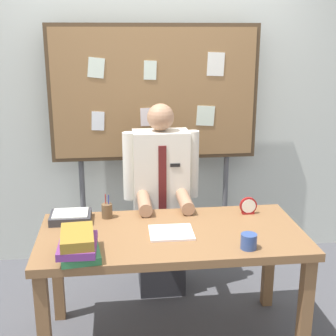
{
  "coord_description": "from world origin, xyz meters",
  "views": [
    {
      "loc": [
        -0.33,
        -2.59,
        1.93
      ],
      "look_at": [
        0.0,
        0.19,
        1.11
      ],
      "focal_mm": 49.89,
      "sensor_mm": 36.0,
      "label": 1
    }
  ],
  "objects_px": {
    "desk": "(172,246)",
    "pen_holder": "(107,211)",
    "paper_tray": "(71,217)",
    "open_notebook": "(171,232)",
    "bulletin_board": "(155,96)",
    "person": "(161,208)",
    "coffee_mug": "(249,241)",
    "desk_clock": "(248,206)",
    "book_stack": "(78,244)"
  },
  "relations": [
    {
      "from": "coffee_mug",
      "to": "pen_holder",
      "type": "height_order",
      "value": "pen_holder"
    },
    {
      "from": "book_stack",
      "to": "paper_tray",
      "type": "height_order",
      "value": "book_stack"
    },
    {
      "from": "person",
      "to": "pen_holder",
      "type": "xyz_separation_m",
      "value": [
        -0.39,
        -0.36,
        0.13
      ]
    },
    {
      "from": "desk_clock",
      "to": "paper_tray",
      "type": "xyz_separation_m",
      "value": [
        -1.17,
        0.01,
        -0.02
      ]
    },
    {
      "from": "person",
      "to": "coffee_mug",
      "type": "relative_size",
      "value": 15.84
    },
    {
      "from": "open_notebook",
      "to": "coffee_mug",
      "type": "relative_size",
      "value": 2.89
    },
    {
      "from": "desk",
      "to": "coffee_mug",
      "type": "bearing_deg",
      "value": -34.21
    },
    {
      "from": "book_stack",
      "to": "bulletin_board",
      "type": "bearing_deg",
      "value": 68.17
    },
    {
      "from": "person",
      "to": "paper_tray",
      "type": "height_order",
      "value": "person"
    },
    {
      "from": "person",
      "to": "bulletin_board",
      "type": "xyz_separation_m",
      "value": [
        0.0,
        0.46,
        0.77
      ]
    },
    {
      "from": "person",
      "to": "coffee_mug",
      "type": "bearing_deg",
      "value": -66.18
    },
    {
      "from": "desk",
      "to": "book_stack",
      "type": "distance_m",
      "value": 0.62
    },
    {
      "from": "person",
      "to": "paper_tray",
      "type": "xyz_separation_m",
      "value": [
        -0.62,
        -0.39,
        0.11
      ]
    },
    {
      "from": "pen_holder",
      "to": "paper_tray",
      "type": "distance_m",
      "value": 0.24
    },
    {
      "from": "desk",
      "to": "desk_clock",
      "type": "xyz_separation_m",
      "value": [
        0.54,
        0.24,
        0.15
      ]
    },
    {
      "from": "desk",
      "to": "pen_holder",
      "type": "height_order",
      "value": "pen_holder"
    },
    {
      "from": "book_stack",
      "to": "open_notebook",
      "type": "height_order",
      "value": "book_stack"
    },
    {
      "from": "paper_tray",
      "to": "open_notebook",
      "type": "bearing_deg",
      "value": -23.44
    },
    {
      "from": "book_stack",
      "to": "pen_holder",
      "type": "relative_size",
      "value": 1.91
    },
    {
      "from": "desk",
      "to": "book_stack",
      "type": "relative_size",
      "value": 5.26
    },
    {
      "from": "bulletin_board",
      "to": "book_stack",
      "type": "xyz_separation_m",
      "value": [
        -0.54,
        -1.35,
        -0.61
      ]
    },
    {
      "from": "desk",
      "to": "bulletin_board",
      "type": "distance_m",
      "value": 1.34
    },
    {
      "from": "desk",
      "to": "bulletin_board",
      "type": "height_order",
      "value": "bulletin_board"
    },
    {
      "from": "book_stack",
      "to": "open_notebook",
      "type": "bearing_deg",
      "value": 23.47
    },
    {
      "from": "person",
      "to": "book_stack",
      "type": "xyz_separation_m",
      "value": [
        -0.54,
        -0.89,
        0.15
      ]
    },
    {
      "from": "book_stack",
      "to": "desk_clock",
      "type": "relative_size",
      "value": 2.65
    },
    {
      "from": "person",
      "to": "bulletin_board",
      "type": "distance_m",
      "value": 0.89
    },
    {
      "from": "book_stack",
      "to": "person",
      "type": "bearing_deg",
      "value": 58.67
    },
    {
      "from": "book_stack",
      "to": "pen_holder",
      "type": "height_order",
      "value": "pen_holder"
    },
    {
      "from": "desk_clock",
      "to": "pen_holder",
      "type": "relative_size",
      "value": 0.72
    },
    {
      "from": "desk_clock",
      "to": "book_stack",
      "type": "bearing_deg",
      "value": -155.71
    },
    {
      "from": "person",
      "to": "paper_tray",
      "type": "relative_size",
      "value": 5.57
    },
    {
      "from": "bulletin_board",
      "to": "paper_tray",
      "type": "xyz_separation_m",
      "value": [
        -0.62,
        -0.85,
        -0.65
      ]
    },
    {
      "from": "desk",
      "to": "pen_holder",
      "type": "distance_m",
      "value": 0.5
    },
    {
      "from": "desk",
      "to": "book_stack",
      "type": "bearing_deg",
      "value": -154.97
    },
    {
      "from": "bulletin_board",
      "to": "pen_holder",
      "type": "xyz_separation_m",
      "value": [
        -0.39,
        -0.82,
        -0.63
      ]
    },
    {
      "from": "coffee_mug",
      "to": "book_stack",
      "type": "bearing_deg",
      "value": 178.77
    },
    {
      "from": "desk",
      "to": "open_notebook",
      "type": "xyz_separation_m",
      "value": [
        -0.01,
        -0.02,
        0.1
      ]
    },
    {
      "from": "book_stack",
      "to": "pen_holder",
      "type": "bearing_deg",
      "value": 74.26
    },
    {
      "from": "bulletin_board",
      "to": "pen_holder",
      "type": "distance_m",
      "value": 1.11
    },
    {
      "from": "open_notebook",
      "to": "coffee_mug",
      "type": "bearing_deg",
      "value": -31.88
    },
    {
      "from": "bulletin_board",
      "to": "coffee_mug",
      "type": "xyz_separation_m",
      "value": [
        0.4,
        -1.37,
        -0.64
      ]
    },
    {
      "from": "open_notebook",
      "to": "desk_clock",
      "type": "relative_size",
      "value": 2.29
    },
    {
      "from": "bulletin_board",
      "to": "desk_clock",
      "type": "distance_m",
      "value": 1.2
    },
    {
      "from": "book_stack",
      "to": "desk_clock",
      "type": "height_order",
      "value": "book_stack"
    },
    {
      "from": "desk",
      "to": "person",
      "type": "bearing_deg",
      "value": 90.0
    },
    {
      "from": "coffee_mug",
      "to": "paper_tray",
      "type": "xyz_separation_m",
      "value": [
        -1.03,
        0.52,
        -0.02
      ]
    },
    {
      "from": "desk_clock",
      "to": "paper_tray",
      "type": "relative_size",
      "value": 0.44
    },
    {
      "from": "person",
      "to": "open_notebook",
      "type": "height_order",
      "value": "person"
    },
    {
      "from": "book_stack",
      "to": "desk",
      "type": "bearing_deg",
      "value": 25.03
    }
  ]
}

